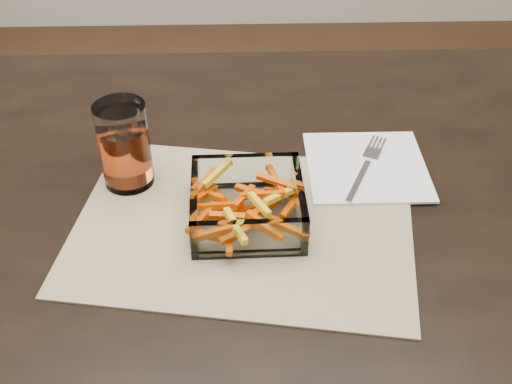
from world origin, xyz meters
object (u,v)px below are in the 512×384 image
tumbler (125,148)px  dining_table (289,240)px  glass_bowl (247,206)px  fork (366,165)px

tumbler → dining_table: bearing=-9.3°
dining_table → glass_bowl: (-0.06, -0.05, 0.11)m
dining_table → tumbler: (-0.23, 0.04, 0.15)m
tumbler → fork: bearing=3.3°
fork → dining_table: bearing=-128.7°
dining_table → glass_bowl: glass_bowl is taller
dining_table → tumbler: bearing=170.7°
glass_bowl → tumbler: (-0.17, 0.09, 0.03)m
glass_bowl → tumbler: size_ratio=1.19×
fork → tumbler: bearing=-151.9°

